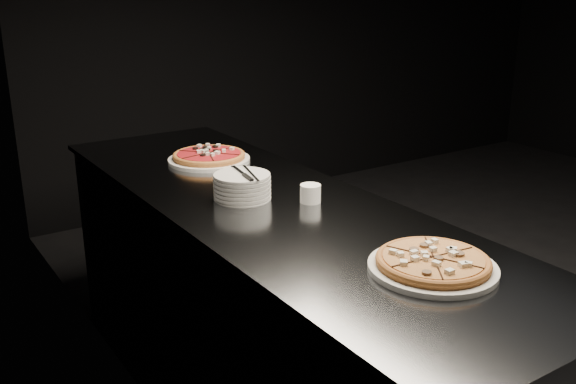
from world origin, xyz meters
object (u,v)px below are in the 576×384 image
pizza_mushroom (433,263)px  counter (269,314)px  plate_stack (242,186)px  pizza_tomato (209,157)px  ramekin (310,193)px  cutlery (246,174)px

pizza_mushroom → counter: bearing=94.9°
plate_stack → pizza_tomato: bearing=76.2°
counter → pizza_tomato: pizza_tomato is taller
counter → pizza_tomato: 0.76m
counter → ramekin: size_ratio=32.88×
counter → pizza_mushroom: 0.89m
counter → plate_stack: 0.51m
counter → pizza_mushroom: bearing=-85.1°
pizza_tomato → ramekin: 0.68m
ramekin → counter: bearing=139.8°
ramekin → cutlery: bearing=138.0°
pizza_tomato → ramekin: (0.06, -0.68, 0.01)m
counter → cutlery: bearing=134.5°
counter → ramekin: bearing=-40.2°
counter → plate_stack: plate_stack is taller
pizza_tomato → cutlery: cutlery is taller
cutlery → ramekin: size_ratio=2.85×
plate_stack → cutlery: 0.05m
pizza_mushroom → ramekin: size_ratio=4.76×
ramekin → plate_stack: bearing=136.6°
pizza_mushroom → cutlery: bearing=98.5°
pizza_tomato → plate_stack: plate_stack is taller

